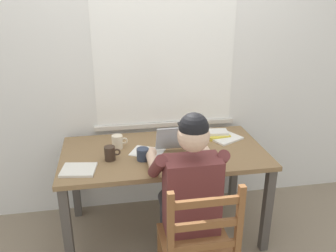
# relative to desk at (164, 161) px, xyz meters

# --- Properties ---
(ground_plane) EXTENTS (8.00, 8.00, 0.00)m
(ground_plane) POSITION_rel_desk_xyz_m (0.00, 0.00, -0.65)
(ground_plane) COLOR gray
(back_wall) EXTENTS (6.00, 0.08, 2.60)m
(back_wall) POSITION_rel_desk_xyz_m (0.00, 0.48, 0.65)
(back_wall) COLOR silver
(back_wall) RESTS_ON ground
(desk) EXTENTS (1.54, 0.80, 0.74)m
(desk) POSITION_rel_desk_xyz_m (0.00, 0.00, 0.00)
(desk) COLOR olive
(desk) RESTS_ON ground
(seated_person) EXTENTS (0.50, 0.60, 1.23)m
(seated_person) POSITION_rel_desk_xyz_m (0.08, -0.47, 0.03)
(seated_person) COLOR brown
(seated_person) RESTS_ON ground
(wooden_chair) EXTENTS (0.42, 0.42, 0.93)m
(wooden_chair) POSITION_rel_desk_xyz_m (0.08, -0.75, -0.19)
(wooden_chair) COLOR brown
(wooden_chair) RESTS_ON ground
(laptop) EXTENTS (0.33, 0.33, 0.22)m
(laptop) POSITION_rel_desk_xyz_m (0.10, -0.14, 0.14)
(laptop) COLOR #ADAFB2
(laptop) RESTS_ON desk
(computer_mouse) EXTENTS (0.06, 0.10, 0.03)m
(computer_mouse) POSITION_rel_desk_xyz_m (0.34, -0.19, 0.10)
(computer_mouse) COLOR black
(computer_mouse) RESTS_ON desk
(coffee_mug_white) EXTENTS (0.12, 0.08, 0.10)m
(coffee_mug_white) POSITION_rel_desk_xyz_m (-0.34, 0.11, 0.14)
(coffee_mug_white) COLOR beige
(coffee_mug_white) RESTS_ON desk
(coffee_mug_dark) EXTENTS (0.13, 0.09, 0.09)m
(coffee_mug_dark) POSITION_rel_desk_xyz_m (-0.17, -0.12, 0.13)
(coffee_mug_dark) COLOR #2D384C
(coffee_mug_dark) RESTS_ON desk
(coffee_mug_spare) EXTENTS (0.12, 0.08, 0.10)m
(coffee_mug_spare) POSITION_rel_desk_xyz_m (-0.40, -0.08, 0.14)
(coffee_mug_spare) COLOR #38281E
(coffee_mug_spare) RESTS_ON desk
(book_stack_main) EXTENTS (0.20, 0.17, 0.05)m
(book_stack_main) POSITION_rel_desk_xyz_m (0.49, 0.19, 0.11)
(book_stack_main) COLOR gold
(book_stack_main) RESTS_ON desk
(book_stack_side) EXTENTS (0.21, 0.17, 0.07)m
(book_stack_side) POSITION_rel_desk_xyz_m (0.11, 0.14, 0.12)
(book_stack_side) COLOR white
(book_stack_side) RESTS_ON desk
(paper_pile_near_laptop) EXTENTS (0.25, 0.22, 0.02)m
(paper_pile_near_laptop) POSITION_rel_desk_xyz_m (-0.62, -0.22, 0.10)
(paper_pile_near_laptop) COLOR silver
(paper_pile_near_laptop) RESTS_ON desk
(paper_pile_back_corner) EXTENTS (0.29, 0.27, 0.02)m
(paper_pile_back_corner) POSITION_rel_desk_xyz_m (0.54, 0.13, 0.09)
(paper_pile_back_corner) COLOR white
(paper_pile_back_corner) RESTS_ON desk
(paper_pile_side) EXTENTS (0.29, 0.27, 0.00)m
(paper_pile_side) POSITION_rel_desk_xyz_m (-0.13, -0.01, 0.09)
(paper_pile_side) COLOR white
(paper_pile_side) RESTS_ON desk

